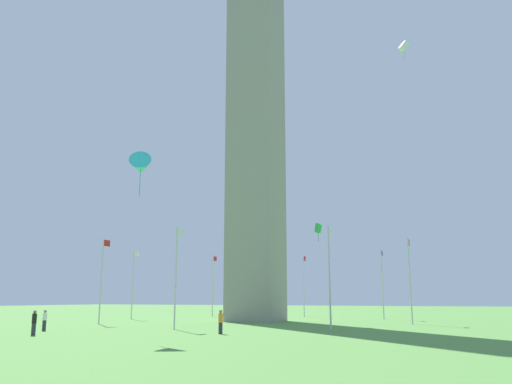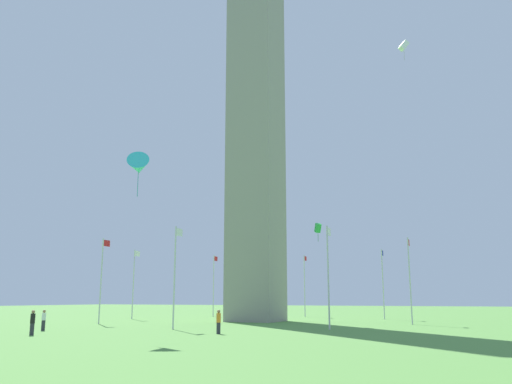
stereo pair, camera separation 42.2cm
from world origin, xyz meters
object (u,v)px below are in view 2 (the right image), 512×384
(obelisk_monument, at_px, (256,110))
(kite_white_box, at_px, (404,46))
(flagpole_se, at_px, (102,277))
(person_orange_shirt, at_px, (219,322))
(kite_cyan_delta, at_px, (139,166))
(flagpole_w, at_px, (410,276))
(flagpole_s, at_px, (175,272))
(flagpole_n, at_px, (305,283))
(flagpole_sw, at_px, (328,272))
(flagpole_nw, at_px, (383,281))
(flagpole_ne, at_px, (214,283))
(person_black_shirt, at_px, (32,323))
(flagpole_e, at_px, (134,281))
(person_white_shirt, at_px, (44,320))
(kite_green_box, at_px, (318,228))

(obelisk_monument, xyz_separation_m, kite_white_box, (0.61, -17.44, 5.05))
(flagpole_se, xyz_separation_m, person_orange_shirt, (-8.40, -17.91, -3.82))
(kite_cyan_delta, bearing_deg, flagpole_w, -31.78)
(obelisk_monument, relative_size, flagpole_s, 5.75)
(flagpole_n, xyz_separation_m, flagpole_s, (-33.54, 0.00, 0.00))
(kite_cyan_delta, bearing_deg, flagpole_sw, -39.09)
(flagpole_s, xyz_separation_m, flagpole_nw, (28.63, -11.86, 0.00))
(flagpole_s, bearing_deg, flagpole_ne, 22.50)
(kite_cyan_delta, bearing_deg, person_black_shirt, 107.76)
(flagpole_ne, height_order, flagpole_se, same)
(flagpole_se, bearing_deg, flagpole_s, -112.50)
(kite_cyan_delta, bearing_deg, flagpole_se, 46.78)
(flagpole_w, bearing_deg, person_black_shirt, 140.53)
(flagpole_s, distance_m, flagpole_sw, 12.84)
(flagpole_s, bearing_deg, flagpole_n, -0.00)
(flagpole_nw, relative_size, person_black_shirt, 5.00)
(flagpole_e, distance_m, person_white_shirt, 24.12)
(person_white_shirt, height_order, kite_green_box, kite_green_box)
(flagpole_e, xyz_separation_m, flagpole_w, (-0.00, -33.54, 0.00))
(kite_white_box, bearing_deg, kite_cyan_delta, 147.69)
(flagpole_sw, height_order, person_black_shirt, flagpole_sw)
(person_orange_shirt, relative_size, kite_cyan_delta, 0.52)
(flagpole_ne, distance_m, kite_cyan_delta, 39.43)
(flagpole_nw, relative_size, person_white_shirt, 5.29)
(flagpole_s, bearing_deg, flagpole_sw, -67.50)
(flagpole_ne, bearing_deg, flagpole_s, -157.50)
(kite_green_box, bearing_deg, flagpole_ne, 54.17)
(person_white_shirt, bearing_deg, kite_white_box, -54.80)
(flagpole_se, bearing_deg, person_orange_shirt, -115.13)
(flagpole_n, xyz_separation_m, flagpole_se, (-28.63, 11.86, 0.00))
(kite_white_box, bearing_deg, person_black_shirt, 140.27)
(flagpole_ne, relative_size, person_black_shirt, 5.00)
(flagpole_ne, height_order, flagpole_nw, same)
(kite_green_box, bearing_deg, obelisk_monument, 72.71)
(flagpole_ne, bearing_deg, kite_white_box, -111.10)
(person_white_shirt, bearing_deg, flagpole_se, 11.27)
(flagpole_sw, distance_m, person_black_shirt, 22.91)
(person_orange_shirt, bearing_deg, person_white_shirt, 63.60)
(obelisk_monument, distance_m, flagpole_e, 26.04)
(flagpole_n, relative_size, flagpole_w, 1.00)
(flagpole_e, height_order, kite_cyan_delta, kite_cyan_delta)
(flagpole_se, distance_m, flagpole_nw, 33.54)
(flagpole_se, distance_m, kite_cyan_delta, 19.82)
(flagpole_w, xyz_separation_m, person_black_shirt, (-26.67, 21.96, -3.82))
(kite_green_box, height_order, kite_white_box, kite_white_box)
(flagpole_se, distance_m, flagpole_w, 30.99)
(flagpole_n, distance_m, kite_green_box, 21.60)
(obelisk_monument, xyz_separation_m, flagpole_sw, (-11.80, -11.86, -19.91))
(flagpole_n, relative_size, person_orange_shirt, 5.03)
(kite_white_box, bearing_deg, obelisk_monument, 92.02)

